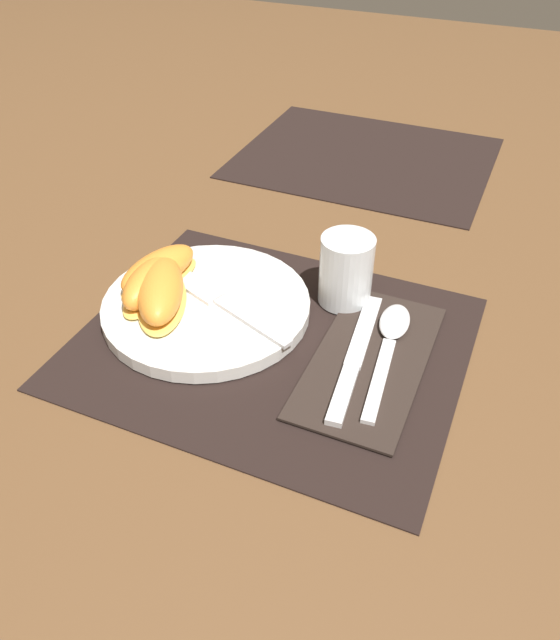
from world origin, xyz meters
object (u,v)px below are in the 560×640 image
Objects in this scene: fork at (221,303)px; citrus_wedge_0 at (159,270)px; juice_glass at (346,274)px; plate at (207,306)px; citrus_wedge_2 at (161,292)px; citrus_wedge_1 at (151,283)px; spoon at (391,336)px; knife at (355,358)px.

citrus_wedge_0 reaches higher than fork.
juice_glass reaches higher than fork.
plate is 1.98× the size of citrus_wedge_0.
juice_glass is at bearing 19.59° from citrus_wedge_0.
citrus_wedge_2 reaches higher than fork.
citrus_wedge_1 is at bearing -167.21° from plate.
citrus_wedge_2 reaches higher than plate.
juice_glass reaches higher than spoon.
fork is 1.30× the size of citrus_wedge_2.
citrus_wedge_2 is (-0.18, -0.11, -0.00)m from juice_glass.
plate is at bearing -9.73° from citrus_wedge_0.
citrus_wedge_0 is (-0.21, -0.07, -0.01)m from juice_glass.
spoon is 0.26m from citrus_wedge_2.
citrus_wedge_0 is (-0.26, 0.03, 0.03)m from knife.
citrus_wedge_2 reaches higher than spoon.
plate is 1.16× the size of knife.
citrus_wedge_1 reaches higher than citrus_wedge_0.
fork is at bearing -144.39° from juice_glass.
juice_glass reaches higher than citrus_wedge_1.
knife is 0.25m from citrus_wedge_1.
citrus_wedge_2 is at bearing -148.24° from juice_glass.
juice_glass is at bearing 114.76° from knife.
spoon is at bearing 9.95° from citrus_wedge_1.
citrus_wedge_1 is (-0.25, -0.00, 0.03)m from knife.
spoon is 1.74× the size of citrus_wedge_1.
plate is 1.27× the size of spoon.
knife is 0.26m from citrus_wedge_0.
knife is at bearing -65.24° from juice_glass.
juice_glass is at bearing 31.72° from plate.
juice_glass is 0.23m from citrus_wedge_1.
plate is 0.02m from fork.
citrus_wedge_0 is 1.12× the size of citrus_wedge_1.
juice_glass is 0.22m from citrus_wedge_0.
citrus_wedge_0 is (-0.28, -0.02, 0.02)m from spoon.
juice_glass is at bearing 143.95° from spoon.
spoon is at bearing 9.09° from plate.
plate is 0.17m from juice_glass.
spoon reaches higher than knife.
juice_glass is 0.69× the size of citrus_wedge_0.
citrus_wedge_0 is (-0.07, 0.01, 0.02)m from plate.
citrus_wedge_0 is at bearing -160.41° from juice_glass.
citrus_wedge_1 is 0.02m from citrus_wedge_2.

